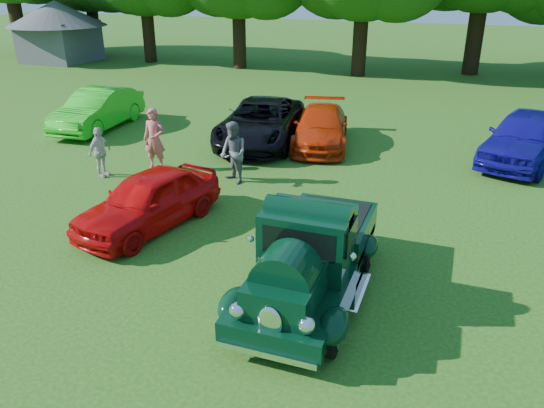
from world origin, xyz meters
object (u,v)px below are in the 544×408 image
(red_convertible, at_px, (148,200))
(spectator_grey, at_px, (233,153))
(back_car_black, at_px, (261,122))
(back_car_orange, at_px, (321,127))
(spectator_white, at_px, (100,152))
(back_car_lime, at_px, (98,109))
(spectator_pink, at_px, (154,139))
(hero_pickup, at_px, (310,257))
(back_car_blue, at_px, (525,137))
(gazebo, at_px, (57,24))

(red_convertible, relative_size, spectator_grey, 2.21)
(back_car_black, xyz_separation_m, spectator_grey, (0.67, -3.87, 0.14))
(back_car_orange, bearing_deg, red_convertible, -117.24)
(spectator_grey, xyz_separation_m, spectator_white, (-3.87, -0.89, -0.14))
(back_car_lime, xyz_separation_m, spectator_white, (3.34, -4.38, 0.00))
(red_convertible, height_order, spectator_pink, spectator_pink)
(spectator_grey, bearing_deg, hero_pickup, -17.86)
(red_convertible, distance_m, back_car_black, 7.19)
(back_car_lime, xyz_separation_m, back_car_blue, (15.07, 1.27, 0.07))
(hero_pickup, relative_size, spectator_white, 3.12)
(spectator_white, distance_m, gazebo, 23.99)
(red_convertible, bearing_deg, spectator_white, 154.75)
(hero_pickup, bearing_deg, red_convertible, 161.03)
(back_car_orange, distance_m, back_car_blue, 6.50)
(back_car_black, xyz_separation_m, gazebo, (-19.39, 12.87, 1.66))
(spectator_pink, height_order, spectator_grey, spectator_pink)
(hero_pickup, bearing_deg, gazebo, 137.72)
(back_car_orange, bearing_deg, back_car_black, -178.90)
(spectator_pink, relative_size, spectator_grey, 1.06)
(spectator_grey, relative_size, spectator_white, 1.19)
(spectator_pink, bearing_deg, red_convertible, -67.33)
(back_car_orange, height_order, gazebo, gazebo)
(back_car_black, bearing_deg, back_car_lime, 174.92)
(red_convertible, distance_m, back_car_blue, 11.78)
(back_car_black, distance_m, spectator_grey, 3.93)
(spectator_pink, bearing_deg, hero_pickup, -45.00)
(spectator_white, bearing_deg, hero_pickup, -113.92)
(red_convertible, distance_m, spectator_white, 3.98)
(back_car_orange, height_order, spectator_pink, spectator_pink)
(back_car_orange, distance_m, spectator_grey, 4.56)
(back_car_orange, bearing_deg, spectator_grey, -119.62)
(red_convertible, height_order, back_car_blue, back_car_blue)
(back_car_orange, height_order, back_car_blue, back_car_blue)
(back_car_lime, bearing_deg, spectator_white, -57.09)
(gazebo, bearing_deg, spectator_white, -47.43)
(back_car_lime, height_order, back_car_blue, back_car_blue)
(hero_pickup, height_order, spectator_pink, spectator_pink)
(spectator_grey, relative_size, gazebo, 0.28)
(back_car_orange, relative_size, spectator_grey, 2.52)
(hero_pickup, height_order, gazebo, gazebo)
(back_car_lime, height_order, spectator_grey, spectator_grey)
(back_car_lime, xyz_separation_m, spectator_pink, (4.51, -3.27, 0.19))
(hero_pickup, relative_size, spectator_grey, 2.63)
(back_car_lime, xyz_separation_m, back_car_orange, (8.59, 0.85, -0.10))
(hero_pickup, bearing_deg, spectator_white, 152.39)
(back_car_blue, relative_size, spectator_white, 3.22)
(back_car_lime, relative_size, back_car_black, 0.84)
(red_convertible, distance_m, back_car_orange, 7.94)
(hero_pickup, distance_m, back_car_orange, 9.44)
(red_convertible, height_order, back_car_black, back_car_black)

